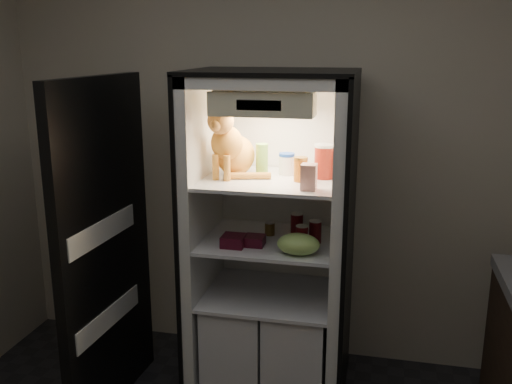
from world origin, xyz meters
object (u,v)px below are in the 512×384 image
salsa_jar (301,169)px  cream_carton (309,177)px  soda_can_a (297,225)px  soda_can_b (315,232)px  parmesan_shaker (262,160)px  berry_box_left (234,241)px  condiment_jar (270,228)px  soda_can_c (302,237)px  berry_box_right (255,241)px  pepper_jar (324,161)px  grape_bag (298,244)px  mayo_tub (287,164)px  tabby_cat (231,148)px  refrigerator (272,260)px

salsa_jar → cream_carton: bearing=-68.6°
soda_can_a → soda_can_b: soda_can_a is taller
parmesan_shaker → berry_box_left: 0.48m
parmesan_shaker → condiment_jar: bearing=11.8°
berry_box_left → soda_can_c: bearing=9.4°
parmesan_shaker → soda_can_a: 0.42m
soda_can_a → berry_box_right: (-0.20, -0.21, -0.04)m
pepper_jar → grape_bag: 0.49m
mayo_tub → soda_can_b: 0.41m
condiment_jar → grape_bag: bearing=-52.9°
tabby_cat → parmesan_shaker: 0.18m
parmesan_shaker → soda_can_c: size_ratio=1.46×
condiment_jar → mayo_tub: bearing=27.6°
salsa_jar → grape_bag: salsa_jar is taller
mayo_tub → grape_bag: (0.12, -0.32, -0.36)m
pepper_jar → condiment_jar: bearing=-179.0°
tabby_cat → salsa_jar: (0.40, -0.04, -0.09)m
soda_can_c → grape_bag: soda_can_c is taller
cream_carton → berry_box_left: (-0.41, 0.04, -0.39)m
condiment_jar → grape_bag: size_ratio=0.36×
soda_can_c → pepper_jar: bearing=62.9°
cream_carton → parmesan_shaker: bearing=139.0°
tabby_cat → salsa_jar: bearing=4.6°
tabby_cat → berry_box_right: (0.16, -0.14, -0.48)m
cream_carton → grape_bag: bearing=-172.1°
tabby_cat → cream_carton: size_ratio=3.25×
parmesan_shaker → cream_carton: (0.30, -0.26, -0.02)m
parmesan_shaker → cream_carton: bearing=-41.0°
salsa_jar → pepper_jar: size_ratio=0.70×
berry_box_left → berry_box_right: berry_box_left is taller
soda_can_b → salsa_jar: bearing=-166.4°
refrigerator → tabby_cat: size_ratio=4.39×
mayo_tub → soda_can_c: (0.12, -0.22, -0.35)m
grape_bag → berry_box_left: grape_bag is taller
soda_can_c → mayo_tub: bearing=120.0°
mayo_tub → soda_can_a: bearing=-20.3°
tabby_cat → grape_bag: tabby_cat is taller
soda_can_b → berry_box_left: 0.45m
salsa_jar → soda_can_b: (0.09, 0.02, -0.35)m
cream_carton → condiment_jar: size_ratio=1.65×
mayo_tub → soda_can_a: 0.35m
salsa_jar → berry_box_left: size_ratio=1.07×
grape_bag → berry_box_left: bearing=173.0°
pepper_jar → berry_box_left: (-0.45, -0.24, -0.41)m
berry_box_left → salsa_jar: bearing=21.3°
parmesan_shaker → refrigerator: bearing=1.0°
soda_can_b → mayo_tub: bearing=146.6°
soda_can_b → berry_box_right: bearing=-160.1°
tabby_cat → berry_box_right: tabby_cat is taller
tabby_cat → berry_box_right: 0.53m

